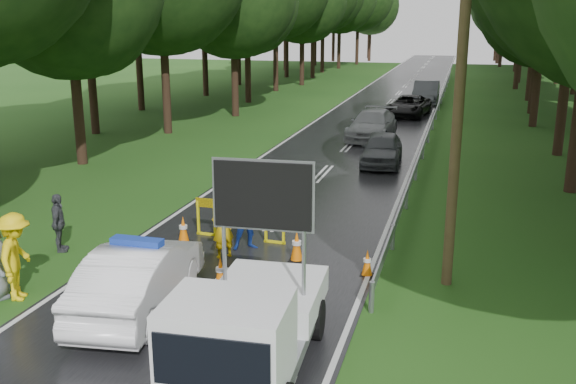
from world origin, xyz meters
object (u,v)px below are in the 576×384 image
(civilian, at_px, (248,218))
(work_truck, at_px, (247,328))
(barrier, at_px, (240,211))
(queue_car_second, at_px, (372,125))
(police_sedan, at_px, (139,278))
(queue_car_first, at_px, (382,149))
(officer, at_px, (223,228))
(queue_car_fourth, at_px, (426,93))
(queue_car_third, at_px, (409,106))

(civilian, bearing_deg, work_truck, -102.54)
(barrier, distance_m, civilian, 0.82)
(queue_car_second, bearing_deg, police_sedan, -91.68)
(queue_car_first, bearing_deg, police_sedan, -104.07)
(barrier, xyz_separation_m, queue_car_second, (1.36, 16.74, -0.11))
(barrier, relative_size, officer, 1.65)
(work_truck, relative_size, queue_car_first, 1.15)
(police_sedan, relative_size, queue_car_fourth, 0.93)
(work_truck, height_order, civilian, work_truck)
(police_sedan, bearing_deg, queue_car_second, -102.05)
(officer, xyz_separation_m, civilian, (0.43, 0.79, 0.08))
(queue_car_fourth, bearing_deg, barrier, -96.13)
(civilian, relative_size, queue_car_third, 0.37)
(police_sedan, distance_m, officer, 3.48)
(civilian, distance_m, queue_car_second, 17.42)
(barrier, height_order, officer, officer)
(queue_car_fourth, bearing_deg, queue_car_third, -96.35)
(barrier, xyz_separation_m, civilian, (0.48, -0.66, 0.05))
(work_truck, distance_m, queue_car_fourth, 38.67)
(queue_car_third, bearing_deg, police_sedan, -88.77)
(work_truck, bearing_deg, queue_car_first, 86.69)
(queue_car_first, bearing_deg, civilian, -103.33)
(barrier, height_order, queue_car_second, queue_car_second)
(work_truck, height_order, queue_car_fourth, work_truck)
(work_truck, bearing_deg, queue_car_third, 87.04)
(police_sedan, xyz_separation_m, civilian, (1.01, 4.23, 0.15))
(barrier, bearing_deg, work_truck, -65.78)
(queue_car_second, bearing_deg, barrier, -91.34)
(queue_car_first, distance_m, queue_car_second, 6.13)
(queue_car_second, relative_size, queue_car_third, 1.06)
(barrier, bearing_deg, queue_car_third, 88.10)
(police_sedan, height_order, queue_car_second, police_sedan)
(officer, height_order, queue_car_first, officer)
(barrier, bearing_deg, civilian, -50.44)
(queue_car_fourth, bearing_deg, work_truck, -91.33)
(officer, xyz_separation_m, queue_car_second, (1.30, 18.20, -0.09))
(queue_car_fourth, bearing_deg, civilian, -95.18)
(police_sedan, distance_m, work_truck, 3.68)
(civilian, height_order, queue_car_first, civilian)
(civilian, height_order, queue_car_fourth, civilian)
(queue_car_second, height_order, queue_car_third, queue_car_second)
(officer, bearing_deg, civilian, -163.01)
(queue_car_first, bearing_deg, queue_car_second, 99.30)
(civilian, height_order, queue_car_third, civilian)
(queue_car_third, relative_size, queue_car_fourth, 0.95)
(officer, distance_m, civilian, 0.90)
(barrier, bearing_deg, officer, -84.19)
(queue_car_first, relative_size, queue_car_fourth, 0.80)
(officer, xyz_separation_m, queue_car_third, (2.43, 26.73, -0.16))
(barrier, relative_size, queue_car_second, 0.54)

